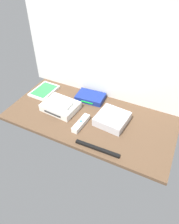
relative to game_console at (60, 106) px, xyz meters
The scene contains 9 objects.
ground_plane 19.77cm from the game_console, ahead, with size 100.00×48.00×2.00cm, color brown.
back_wall 43.98cm from the game_console, 52.99° to the left, with size 110.00×1.20×64.00cm, color white.
game_console is the anchor object (origin of this frame).
mini_computer 33.24cm from the game_console, ahead, with size 18.49×18.49×5.30cm.
game_case 23.38cm from the game_console, 151.52° to the left, with size 14.27×19.47×1.56cm.
network_router 21.33cm from the game_console, 55.24° to the left, with size 18.75×13.23×3.40cm.
remote_wand 19.57cm from the game_console, 21.41° to the right, with size 4.44×14.98×3.40cm.
remote_classic_pad 3.40cm from the game_console, 76.08° to the right, with size 14.41×8.02×2.40cm.
sensor_bar 38.92cm from the game_console, 29.43° to the right, with size 24.00×1.80×1.40cm, color black.
Camera 1 is at (40.59, -82.26, 82.87)cm, focal length 33.09 mm.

